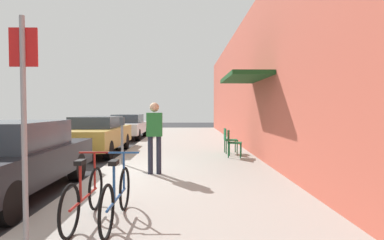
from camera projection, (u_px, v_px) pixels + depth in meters
ground_plane at (93, 178)px, 7.37m from camera, size 60.00×60.00×0.00m
sidewalk_slab at (187, 161)px, 9.41m from camera, size 4.50×32.00×0.12m
building_facade at (265, 78)px, 9.36m from camera, size 1.40×32.00×5.23m
parked_car_0 at (9, 159)px, 5.76m from camera, size 1.80×4.40×1.43m
parked_car_1 at (96, 134)px, 11.35m from camera, size 1.80×4.40×1.39m
parked_car_2 at (128, 126)px, 17.36m from camera, size 1.80×4.40×1.36m
parking_meter at (122, 137)px, 8.54m from camera, size 0.12×0.10×1.32m
street_sign at (24, 112)px, 3.48m from camera, size 0.32×0.06×2.60m
bicycle_0 at (84, 196)px, 4.18m from camera, size 0.46×1.71×0.90m
bicycle_1 at (117, 196)px, 4.16m from camera, size 0.46×1.71×0.90m
cafe_chair_0 at (232, 141)px, 9.83m from camera, size 0.53×0.53×0.87m
cafe_chair_1 at (229, 139)px, 10.71m from camera, size 0.45×0.45×0.87m
pedestrian_standing at (155, 132)px, 7.25m from camera, size 0.36×0.22×1.70m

